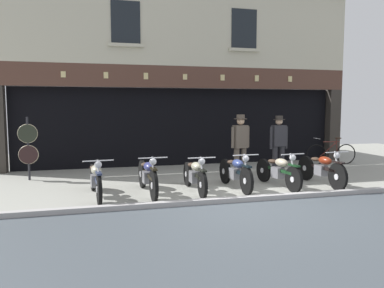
% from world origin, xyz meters
% --- Properties ---
extents(ground, '(23.87, 22.00, 0.18)m').
position_xyz_m(ground, '(0.00, -0.98, -0.04)').
color(ground, gray).
extents(shop_facade, '(12.17, 4.42, 6.05)m').
position_xyz_m(shop_facade, '(0.00, 7.03, 1.67)').
color(shop_facade, black).
rests_on(shop_facade, ground).
extents(motorcycle_far_left, '(0.62, 2.06, 0.91)m').
position_xyz_m(motorcycle_far_left, '(-2.95, 1.26, 0.42)').
color(motorcycle_far_left, black).
rests_on(motorcycle_far_left, ground).
extents(motorcycle_left, '(0.62, 2.11, 0.93)m').
position_xyz_m(motorcycle_left, '(-1.81, 1.25, 0.43)').
color(motorcycle_left, black).
rests_on(motorcycle_left, ground).
extents(motorcycle_center_left, '(0.62, 1.95, 0.90)m').
position_xyz_m(motorcycle_center_left, '(-0.72, 1.19, 0.41)').
color(motorcycle_center_left, black).
rests_on(motorcycle_center_left, ground).
extents(motorcycle_center, '(0.62, 1.99, 0.92)m').
position_xyz_m(motorcycle_center, '(0.32, 1.27, 0.42)').
color(motorcycle_center, black).
rests_on(motorcycle_center, ground).
extents(motorcycle_center_right, '(0.62, 1.96, 0.90)m').
position_xyz_m(motorcycle_center_right, '(1.42, 1.20, 0.41)').
color(motorcycle_center_right, black).
rests_on(motorcycle_center_right, ground).
extents(motorcycle_right, '(0.62, 2.00, 0.93)m').
position_xyz_m(motorcycle_right, '(2.58, 1.13, 0.43)').
color(motorcycle_right, black).
rests_on(motorcycle_right, ground).
extents(salesman_left, '(0.55, 0.36, 1.77)m').
position_xyz_m(salesman_left, '(0.92, 2.46, 0.99)').
color(salesman_left, brown).
rests_on(salesman_left, ground).
extents(shopkeeper_center, '(0.56, 0.34, 1.72)m').
position_xyz_m(shopkeeper_center, '(2.15, 2.59, 0.96)').
color(shopkeeper_center, '#2D2D33').
rests_on(shopkeeper_center, ground).
extents(tyre_sign_pole, '(0.52, 0.06, 1.71)m').
position_xyz_m(tyre_sign_pole, '(-4.67, 3.74, 0.96)').
color(tyre_sign_pole, '#232328').
rests_on(tyre_sign_pole, ground).
extents(advert_board_near, '(0.70, 0.03, 1.10)m').
position_xyz_m(advert_board_near, '(2.08, 5.40, 1.75)').
color(advert_board_near, beige).
extents(advert_board_far, '(0.65, 0.03, 0.89)m').
position_xyz_m(advert_board_far, '(3.20, 5.40, 1.84)').
color(advert_board_far, silver).
extents(leaning_bicycle, '(1.78, 0.50, 0.95)m').
position_xyz_m(leaning_bicycle, '(4.98, 4.14, 0.38)').
color(leaning_bicycle, black).
rests_on(leaning_bicycle, ground).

